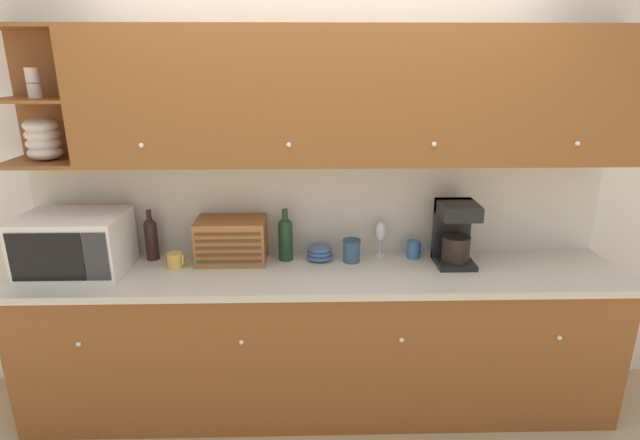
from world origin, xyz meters
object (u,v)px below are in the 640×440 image
at_px(second_wine_bottle, 151,237).
at_px(bread_box, 231,240).
at_px(microwave, 75,244).
at_px(bowl_stack_on_counter, 320,253).
at_px(coffee_maker, 455,232).
at_px(wine_glass, 380,232).
at_px(mug, 175,260).
at_px(storage_canister, 351,251).
at_px(wine_bottle, 285,237).
at_px(mug_blue_second, 414,249).

relative_size(second_wine_bottle, bread_box, 0.77).
bearing_deg(microwave, bowl_stack_on_counter, 5.62).
relative_size(bread_box, coffee_maker, 1.08).
height_order(bowl_stack_on_counter, wine_glass, wine_glass).
bearing_deg(wine_glass, coffee_maker, -17.25).
distance_m(mug, wine_glass, 1.22).
relative_size(bowl_stack_on_counter, wine_glass, 0.74).
height_order(bread_box, wine_glass, bread_box).
distance_m(second_wine_bottle, bread_box, 0.48).
relative_size(mug, bowl_stack_on_counter, 0.62).
bearing_deg(storage_canister, bread_box, 178.09).
bearing_deg(coffee_maker, second_wine_bottle, 176.79).
distance_m(bowl_stack_on_counter, coffee_maker, 0.80).
distance_m(second_wine_bottle, wine_bottle, 0.80).
xyz_separation_m(microwave, mug_blue_second, (1.94, 0.15, -0.11)).
bearing_deg(wine_glass, bread_box, -175.38).
xyz_separation_m(microwave, second_wine_bottle, (0.37, 0.17, -0.03)).
bearing_deg(storage_canister, second_wine_bottle, 176.78).
distance_m(storage_canister, coffee_maker, 0.61).
height_order(wine_bottle, mug_blue_second, wine_bottle).
xyz_separation_m(bread_box, bowl_stack_on_counter, (0.52, 0.01, -0.08)).
relative_size(bread_box, storage_canister, 2.95).
bearing_deg(second_wine_bottle, wine_glass, 1.19).
height_order(storage_canister, mug_blue_second, storage_canister).
height_order(microwave, coffee_maker, coffee_maker).
bearing_deg(microwave, coffee_maker, 1.87).
relative_size(microwave, coffee_maker, 1.48).
bearing_deg(storage_canister, mug, -176.04).
xyz_separation_m(wine_bottle, coffee_maker, (0.99, -0.08, 0.05)).
xyz_separation_m(second_wine_bottle, wine_glass, (1.37, 0.03, 0.01)).
bearing_deg(wine_bottle, mug, -169.81).
height_order(mug, mug_blue_second, mug_blue_second).
distance_m(microwave, storage_canister, 1.56).
xyz_separation_m(storage_canister, mug_blue_second, (0.38, 0.05, -0.02)).
bearing_deg(storage_canister, wine_bottle, 173.76).
distance_m(microwave, coffee_maker, 2.15).
bearing_deg(wine_glass, bowl_stack_on_counter, -170.17).
relative_size(storage_canister, mug_blue_second, 1.29).
distance_m(wine_bottle, mug_blue_second, 0.78).
distance_m(second_wine_bottle, mug_blue_second, 1.57).
distance_m(bread_box, storage_canister, 0.71).
bearing_deg(mug, bowl_stack_on_counter, 6.99).
xyz_separation_m(microwave, coffee_maker, (2.15, 0.07, 0.02)).
bearing_deg(bread_box, mug_blue_second, 1.44).
relative_size(mug, mug_blue_second, 0.94).
bearing_deg(second_wine_bottle, storage_canister, -3.22).
bearing_deg(wine_glass, microwave, -173.48).
relative_size(microwave, wine_glass, 2.53).
bearing_deg(bread_box, coffee_maker, -2.49).
bearing_deg(wine_bottle, microwave, -172.87).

